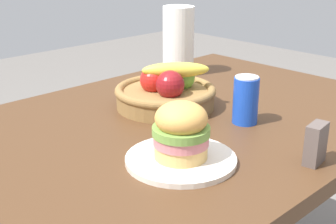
# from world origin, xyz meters

# --- Properties ---
(dining_table) EXTENTS (1.40, 0.90, 0.75)m
(dining_table) POSITION_xyz_m (0.00, 0.00, 0.65)
(dining_table) COLOR #4C301C
(dining_table) RESTS_ON ground_plane
(plate) EXTENTS (0.24, 0.24, 0.01)m
(plate) POSITION_xyz_m (-0.14, -0.18, 0.76)
(plate) COLOR silver
(plate) RESTS_ON dining_table
(sandwich) EXTENTS (0.12, 0.12, 0.12)m
(sandwich) POSITION_xyz_m (-0.14, -0.18, 0.82)
(sandwich) COLOR #DBAD60
(sandwich) RESTS_ON plate
(soda_can) EXTENTS (0.07, 0.07, 0.13)m
(soda_can) POSITION_xyz_m (0.15, -0.13, 0.81)
(soda_can) COLOR blue
(soda_can) RESTS_ON dining_table
(fruit_basket) EXTENTS (0.29, 0.29, 0.14)m
(fruit_basket) POSITION_xyz_m (0.08, 0.10, 0.80)
(fruit_basket) COLOR olive
(fruit_basket) RESTS_ON dining_table
(paper_towel_roll) EXTENTS (0.11, 0.11, 0.24)m
(paper_towel_roll) POSITION_xyz_m (0.36, 0.33, 0.87)
(paper_towel_roll) COLOR white
(paper_towel_roll) RESTS_ON dining_table
(napkin_holder) EXTENTS (0.06, 0.04, 0.09)m
(napkin_holder) POSITION_xyz_m (0.06, -0.38, 0.80)
(napkin_holder) COLOR #594C47
(napkin_holder) RESTS_ON dining_table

